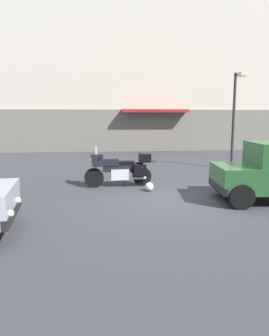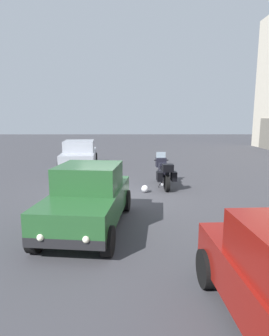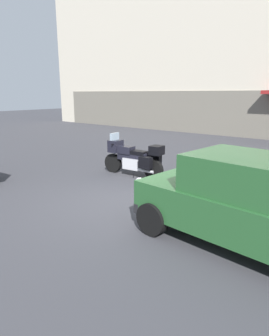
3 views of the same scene
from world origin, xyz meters
The scene contains 5 objects.
ground_plane centered at (0.00, 0.00, 0.00)m, with size 80.00×80.00×0.00m, color #38383D.
building_facade_rear centered at (0.00, 14.20, 5.96)m, with size 38.48×3.40×12.03m.
motorcycle centered at (-1.45, 1.97, 0.62)m, with size 2.26×0.79×1.36m.
helmet centered at (-0.56, 1.16, 0.14)m, with size 0.28×0.28×0.28m, color silver.
streetlamp_curbside centered at (3.84, 5.00, 2.60)m, with size 0.28×0.94×4.21m.
Camera 1 is at (-2.13, -8.61, 2.33)m, focal length 34.21 mm.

